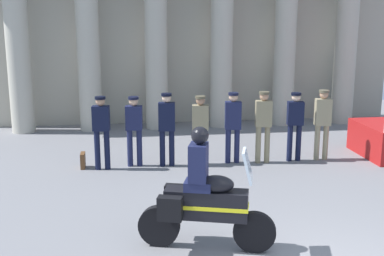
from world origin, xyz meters
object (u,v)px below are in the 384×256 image
officer_in_row_0 (101,127)px  briefcase_on_ground (83,160)px  officer_in_row_1 (134,125)px  officer_in_row_2 (167,124)px  motorcycle_with_rider (202,199)px  officer_in_row_6 (295,121)px  officer_in_row_7 (323,119)px  officer_in_row_3 (200,124)px  officer_in_row_4 (233,122)px  officer_in_row_5 (263,121)px

officer_in_row_0 → briefcase_on_ground: (-0.46, 0.16, -0.83)m
officer_in_row_1 → officer_in_row_2: officer_in_row_2 is taller
briefcase_on_ground → officer_in_row_2: bearing=-2.6°
officer_in_row_0 → motorcycle_with_rider: 4.59m
officer_in_row_6 → officer_in_row_7: size_ratio=0.97×
officer_in_row_0 → briefcase_on_ground: bearing=-12.2°
officer_in_row_0 → officer_in_row_7: (5.29, 0.09, 0.01)m
motorcycle_with_rider → officer_in_row_2: bearing=108.4°
officer_in_row_1 → officer_in_row_7: officer_in_row_7 is taller
officer_in_row_3 → officer_in_row_4: bearing=-169.8°
officer_in_row_4 → motorcycle_with_rider: (-1.44, -4.41, -0.21)m
officer_in_row_3 → officer_in_row_7: bearing=-172.4°
officer_in_row_0 → officer_in_row_2: 1.50m
officer_in_row_3 → briefcase_on_ground: (-2.75, 0.08, -0.79)m
officer_in_row_3 → officer_in_row_7: (3.00, 0.01, 0.05)m
officer_in_row_0 → officer_in_row_5: size_ratio=0.98×
officer_in_row_5 → officer_in_row_6: officer_in_row_5 is taller
officer_in_row_3 → briefcase_on_ground: 2.86m
officer_in_row_6 → officer_in_row_7: (0.69, 0.00, 0.03)m
officer_in_row_1 → officer_in_row_5: bearing=-175.4°
officer_in_row_5 → officer_in_row_0: bearing=7.7°
officer_in_row_2 → officer_in_row_7: 3.79m
officer_in_row_5 → motorcycle_with_rider: (-2.15, -4.30, -0.23)m
officer_in_row_0 → briefcase_on_ground: officer_in_row_0 is taller
officer_in_row_2 → briefcase_on_ground: 2.13m
officer_in_row_2 → motorcycle_with_rider: size_ratio=0.85×
officer_in_row_2 → officer_in_row_7: same height
officer_in_row_3 → officer_in_row_6: officer_in_row_6 is taller
motorcycle_with_rider → officer_in_row_4: bearing=88.4°
officer_in_row_1 → motorcycle_with_rider: 4.55m
officer_in_row_0 → officer_in_row_4: size_ratio=1.00×
officer_in_row_2 → officer_in_row_4: bearing=-170.9°
officer_in_row_2 → officer_in_row_3: officer_in_row_2 is taller
officer_in_row_3 → officer_in_row_6: bearing=-172.4°
officer_in_row_6 → motorcycle_with_rider: motorcycle_with_rider is taller
officer_in_row_3 → officer_in_row_7: 3.00m
officer_in_row_0 → briefcase_on_ground: size_ratio=4.72×
officer_in_row_6 → officer_in_row_7: officer_in_row_7 is taller
officer_in_row_0 → officer_in_row_2: officer_in_row_2 is taller
officer_in_row_2 → motorcycle_with_rider: motorcycle_with_rider is taller
officer_in_row_7 → briefcase_on_ground: 5.81m
officer_in_row_4 → motorcycle_with_rider: 4.64m
officer_in_row_0 → officer_in_row_1: officer_in_row_0 is taller
officer_in_row_1 → briefcase_on_ground: 1.44m
officer_in_row_0 → officer_in_row_3: (2.29, 0.08, -0.03)m
officer_in_row_3 → officer_in_row_5: bearing=-175.1°
officer_in_row_1 → officer_in_row_5: size_ratio=0.95×
officer_in_row_4 → officer_in_row_5: bearing=179.0°
officer_in_row_5 → motorcycle_with_rider: bearing=70.8°
officer_in_row_2 → officer_in_row_6: size_ratio=1.03×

